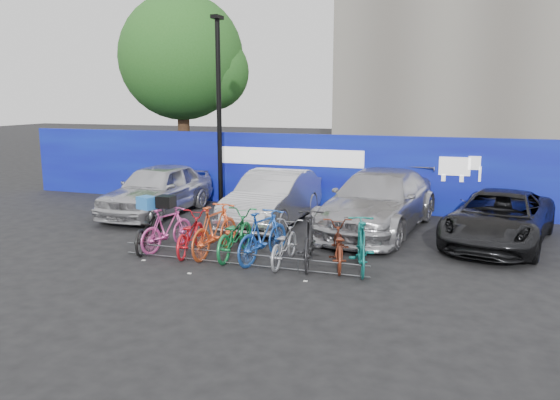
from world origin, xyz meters
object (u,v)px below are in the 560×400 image
at_px(bike_rack, 240,259).
at_px(bike_7, 309,239).
at_px(car_1, 273,198).
at_px(bike_5, 263,236).
at_px(bike_3, 215,230).
at_px(lamppost, 219,106).
at_px(car_3, 499,218).
at_px(bike_2, 190,234).
at_px(bike_6, 284,244).
at_px(bike_9, 361,245).
at_px(bike_1, 167,229).
at_px(bike_8, 338,245).
at_px(tree, 187,61).
at_px(car_0, 158,189).
at_px(bike_0, 148,229).
at_px(bike_4, 235,234).
at_px(car_2, 378,201).

relative_size(bike_rack, bike_7, 2.84).
height_order(car_1, bike_5, car_1).
bearing_deg(bike_3, lamppost, -61.11).
distance_m(bike_rack, car_3, 6.52).
height_order(bike_2, bike_6, bike_2).
distance_m(bike_rack, bike_9, 2.60).
bearing_deg(bike_1, car_1, -100.31).
bearing_deg(bike_8, bike_9, 152.21).
height_order(bike_rack, car_3, car_3).
height_order(bike_1, bike_2, bike_1).
xyz_separation_m(bike_2, bike_9, (3.98, -0.01, 0.09)).
relative_size(car_1, bike_3, 2.30).
xyz_separation_m(tree, bike_9, (9.28, -10.13, -4.51)).
relative_size(tree, bike_rack, 1.39).
xyz_separation_m(tree, bike_3, (5.91, -10.06, -4.47)).
distance_m(car_0, bike_6, 6.44).
height_order(car_1, car_3, car_1).
distance_m(bike_6, bike_9, 1.67).
distance_m(lamppost, bike_3, 6.47).
bearing_deg(bike_0, bike_6, 164.08).
height_order(bike_rack, bike_2, bike_2).
bearing_deg(bike_rack, car_1, 99.03).
distance_m(lamppost, bike_0, 6.16).
bearing_deg(lamppost, bike_8, -45.89).
relative_size(bike_rack, bike_1, 3.27).
distance_m(bike_0, bike_9, 5.10).
height_order(bike_rack, bike_5, bike_5).
bearing_deg(bike_6, bike_7, -173.00).
bearing_deg(bike_3, car_3, -147.98).
bearing_deg(car_3, bike_0, -145.53).
distance_m(tree, bike_rack, 13.55).
height_order(bike_2, bike_3, bike_3).
height_order(lamppost, car_0, lamppost).
relative_size(lamppost, bike_rack, 1.09).
height_order(tree, lamppost, tree).
bearing_deg(car_0, car_1, -0.64).
bearing_deg(bike_4, bike_5, 168.66).
relative_size(bike_0, bike_8, 1.04).
height_order(car_1, bike_1, car_1).
xyz_separation_m(car_0, bike_0, (1.86, -3.55, -0.29)).
bearing_deg(tree, car_1, -47.36).
bearing_deg(bike_6, bike_8, -170.93).
relative_size(bike_8, bike_9, 0.97).
height_order(bike_4, bike_5, bike_5).
height_order(bike_rack, bike_0, bike_0).
height_order(bike_6, bike_8, bike_8).
height_order(car_0, bike_6, car_0).
height_order(car_0, car_2, car_2).
relative_size(bike_3, bike_6, 1.15).
bearing_deg(bike_rack, bike_3, 145.33).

